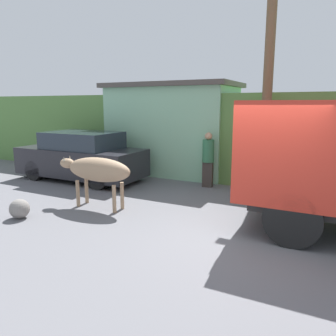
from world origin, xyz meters
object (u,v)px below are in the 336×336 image
object	(u,v)px
roadside_rock	(19,209)
parked_suv	(81,157)
pedestrian_on_hill	(208,157)
brown_cow	(97,170)
utility_pole	(268,79)

from	to	relation	value
roadside_rock	parked_suv	bearing A→B (deg)	110.83
pedestrian_on_hill	roadside_rock	distance (m)	5.40
pedestrian_on_hill	roadside_rock	size ratio (longest dim) A/B	3.84
brown_cow	roadside_rock	distance (m)	1.92
parked_suv	roadside_rock	size ratio (longest dim) A/B	9.88
utility_pole	roadside_rock	size ratio (longest dim) A/B	14.05
pedestrian_on_hill	parked_suv	bearing A→B (deg)	9.12
parked_suv	pedestrian_on_hill	size ratio (longest dim) A/B	2.58
brown_cow	parked_suv	size ratio (longest dim) A/B	0.49
brown_cow	pedestrian_on_hill	size ratio (longest dim) A/B	1.26
utility_pole	roadside_rock	bearing A→B (deg)	-132.84
pedestrian_on_hill	utility_pole	world-z (taller)	utility_pole
utility_pole	brown_cow	bearing A→B (deg)	-135.16
utility_pole	roadside_rock	xyz separation A→B (m)	(-4.37, -4.72, -2.95)
brown_cow	parked_suv	distance (m)	3.23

